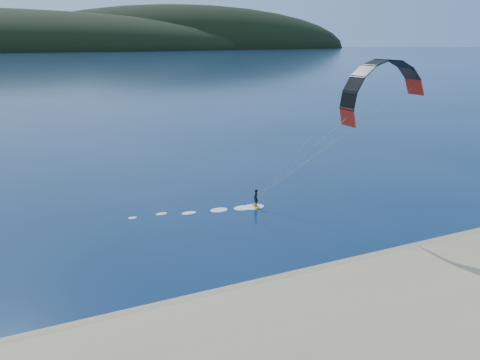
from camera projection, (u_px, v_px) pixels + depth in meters
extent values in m
plane|color=#08203E|center=(246.00, 352.00, 21.54)|extent=(1800.00, 1800.00, 0.00)
cube|color=#988258|center=(210.00, 303.00, 25.44)|extent=(220.00, 2.50, 0.10)
ellipsoid|color=black|center=(190.00, 49.00, 786.91)|extent=(600.00, 240.00, 140.00)
cube|color=orange|center=(256.00, 206.00, 40.28)|extent=(0.63, 1.27, 0.07)
imported|color=black|center=(256.00, 198.00, 40.06)|extent=(0.46, 0.61, 1.50)
cylinder|color=gray|center=(319.00, 152.00, 38.60)|extent=(0.02, 0.02, 12.39)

